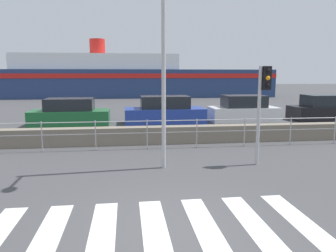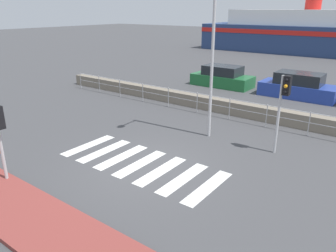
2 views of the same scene
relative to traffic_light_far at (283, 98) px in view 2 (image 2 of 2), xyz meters
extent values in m
plane|color=#424244|center=(-3.24, -3.68, -2.14)|extent=(160.00, 160.00, 0.00)
cube|color=brown|center=(-3.24, -7.78, -2.08)|extent=(24.00, 1.80, 0.12)
cube|color=silver|center=(-6.21, -3.68, -2.14)|extent=(0.45, 2.40, 0.01)
cube|color=silver|center=(-5.31, -3.68, -2.14)|extent=(0.45, 2.40, 0.01)
cube|color=silver|center=(-4.41, -3.68, -2.14)|extent=(0.45, 2.40, 0.01)
cube|color=silver|center=(-3.51, -3.68, -2.14)|extent=(0.45, 2.40, 0.01)
cube|color=silver|center=(-2.61, -3.68, -2.14)|extent=(0.45, 2.40, 0.01)
cube|color=silver|center=(-1.71, -3.68, -2.14)|extent=(0.45, 2.40, 0.01)
cube|color=silver|center=(-0.81, -3.68, -2.14)|extent=(0.45, 2.40, 0.01)
cube|color=slate|center=(-3.24, 3.39, -1.81)|extent=(24.43, 0.55, 0.67)
cylinder|color=#B2B2B5|center=(-3.24, 2.52, -1.12)|extent=(21.99, 0.03, 0.03)
cylinder|color=#B2B2B5|center=(-3.24, 2.52, -1.55)|extent=(21.99, 0.03, 0.03)
cylinder|color=#B2B2B5|center=(-14.23, 2.52, -1.61)|extent=(0.04, 0.04, 1.08)
cylinder|color=#B2B2B5|center=(-12.40, 2.52, -1.61)|extent=(0.04, 0.04, 1.08)
cylinder|color=#B2B2B5|center=(-10.57, 2.52, -1.61)|extent=(0.04, 0.04, 1.08)
cylinder|color=#B2B2B5|center=(-8.73, 2.52, -1.61)|extent=(0.04, 0.04, 1.08)
cylinder|color=#B2B2B5|center=(-6.90, 2.52, -1.61)|extent=(0.04, 0.04, 1.08)
cylinder|color=#B2B2B5|center=(-5.07, 2.52, -1.61)|extent=(0.04, 0.04, 1.08)
cylinder|color=#B2B2B5|center=(-3.24, 2.52, -1.61)|extent=(0.04, 0.04, 1.08)
cylinder|color=#B2B2B5|center=(-1.40, 2.52, -1.61)|extent=(0.04, 0.04, 1.08)
cylinder|color=#B2B2B5|center=(0.43, 2.52, -1.61)|extent=(0.04, 0.04, 1.08)
cylinder|color=#B2B2B5|center=(-6.00, -7.11, -0.90)|extent=(0.10, 0.10, 2.48)
cube|color=yellow|center=(-6.11, -7.11, -1.09)|extent=(0.10, 0.14, 0.18)
cylinder|color=#B2B2B5|center=(-0.10, 0.01, -0.68)|extent=(0.10, 0.10, 2.92)
cube|color=black|center=(0.07, 0.01, 0.44)|extent=(0.24, 0.24, 0.68)
sphere|color=black|center=(0.07, -0.13, 0.65)|extent=(0.13, 0.13, 0.13)
sphere|color=orange|center=(0.07, -0.13, 0.44)|extent=(0.13, 0.13, 0.13)
sphere|color=black|center=(0.07, -0.13, 0.23)|extent=(0.13, 0.13, 0.13)
cylinder|color=#B2B2B5|center=(-2.92, 0.03, 1.31)|extent=(0.12, 0.12, 6.91)
cube|color=white|center=(-7.23, 31.19, 1.94)|extent=(18.63, 6.00, 1.76)
cylinder|color=red|center=(-7.23, 31.19, 3.72)|extent=(1.80, 1.80, 1.80)
cube|color=#1E6633|center=(-6.96, 8.85, -1.75)|extent=(4.13, 1.84, 0.78)
cube|color=#1E2328|center=(-6.96, 8.85, -1.05)|extent=(2.48, 1.62, 0.64)
cube|color=#233D9E|center=(-1.85, 8.85, -1.73)|extent=(4.40, 1.85, 0.82)
cube|color=#1E2328|center=(-1.85, 8.85, -0.98)|extent=(2.64, 1.63, 0.67)
camera|label=1|loc=(-3.96, -9.12, 0.55)|focal=35.00mm
camera|label=2|loc=(3.39, -11.34, 2.94)|focal=35.00mm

